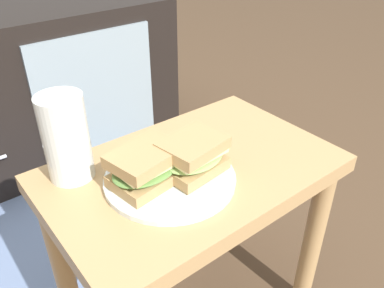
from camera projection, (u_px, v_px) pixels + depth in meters
side_table at (192, 202)px, 0.82m from camera, size 0.56×0.36×0.46m
tv_cabinet at (42, 86)px, 1.50m from camera, size 0.96×0.46×0.58m
area_rug at (27, 248)px, 1.19m from camera, size 1.12×0.63×0.01m
plate at (170, 178)px, 0.73m from camera, size 0.24×0.24×0.01m
sandwich_front at (145, 166)px, 0.69m from camera, size 0.14×0.11×0.07m
sandwich_back at (193, 156)px, 0.72m from camera, size 0.13×0.11×0.07m
beer_glass at (66, 140)px, 0.70m from camera, size 0.08×0.08×0.16m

